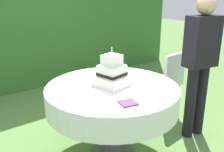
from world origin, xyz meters
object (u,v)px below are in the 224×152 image
object	(u,v)px
cake_table	(112,98)
serving_plate_near	(162,81)
wedding_cake	(112,74)
standing_person	(200,59)
garden_chair	(167,78)
serving_plate_far	(91,99)
napkin_stack	(128,103)

from	to	relation	value
cake_table	serving_plate_near	bearing A→B (deg)	-23.33
wedding_cake	standing_person	world-z (taller)	standing_person
serving_plate_near	garden_chair	xyz separation A→B (m)	(0.64, 0.47, -0.24)
serving_plate_far	garden_chair	distance (m)	1.52
cake_table	standing_person	xyz separation A→B (m)	(1.02, -0.26, 0.28)
wedding_cake	garden_chair	size ratio (longest dim) A/B	0.42
cake_table	napkin_stack	bearing A→B (deg)	-109.48
serving_plate_far	napkin_stack	world-z (taller)	napkin_stack
cake_table	standing_person	distance (m)	1.09
cake_table	napkin_stack	world-z (taller)	napkin_stack
cake_table	napkin_stack	size ratio (longest dim) A/B	9.60
cake_table	standing_person	world-z (taller)	standing_person
cake_table	garden_chair	world-z (taller)	garden_chair
wedding_cake	napkin_stack	distance (m)	0.46
standing_person	garden_chair	bearing A→B (deg)	79.19
serving_plate_near	serving_plate_far	world-z (taller)	same
serving_plate_far	standing_person	distance (m)	1.36
wedding_cake	serving_plate_far	distance (m)	0.40
serving_plate_near	serving_plate_far	bearing A→B (deg)	175.41
wedding_cake	standing_person	xyz separation A→B (m)	(1.00, -0.28, 0.04)
napkin_stack	garden_chair	bearing A→B (deg)	27.48
napkin_stack	serving_plate_far	bearing A→B (deg)	127.31
serving_plate_far	garden_chair	bearing A→B (deg)	15.52
cake_table	serving_plate_near	world-z (taller)	serving_plate_near
serving_plate_far	napkin_stack	xyz separation A→B (m)	(0.19, -0.25, 0.00)
cake_table	garden_chair	distance (m)	1.15
serving_plate_far	standing_person	size ratio (longest dim) A/B	0.07
cake_table	serving_plate_near	size ratio (longest dim) A/B	9.50
garden_chair	standing_person	xyz separation A→B (m)	(-0.10, -0.52, 0.39)
wedding_cake	standing_person	distance (m)	1.04
standing_person	napkin_stack	bearing A→B (deg)	-173.38
cake_table	serving_plate_far	distance (m)	0.38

